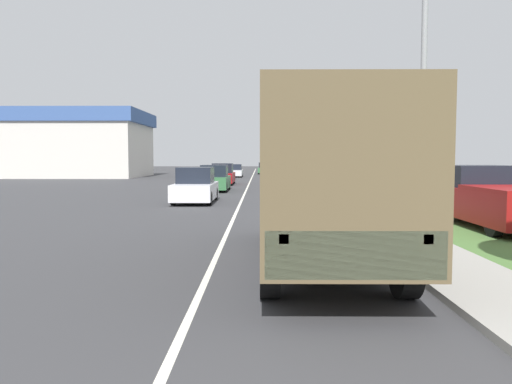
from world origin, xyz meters
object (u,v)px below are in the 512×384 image
Objects in this scene: military_truck at (320,178)px; lamp_post at (414,80)px; pickup_truck at (494,198)px; car_third_ahead at (223,175)px; car_farthest_ahead at (265,169)px; car_nearest_ahead at (196,187)px; car_fourth_ahead at (234,171)px; car_second_ahead at (214,179)px.

lamp_post is at bearing 40.89° from military_truck.
military_truck is 8.07m from pickup_truck.
car_third_ahead is 26.87m from pickup_truck.
military_truck is at bearing -89.41° from car_farthest_ahead.
car_nearest_ahead is 0.90× the size of car_fourth_ahead.
car_second_ahead is (-4.14, 22.46, -0.98)m from military_truck.
car_third_ahead is 1.00× the size of car_fourth_ahead.
car_third_ahead is 0.77× the size of lamp_post.
car_nearest_ahead is at bearing -94.81° from car_farthest_ahead.
pickup_truck is at bearing 43.44° from lamp_post.
pickup_truck reaches higher than car_fourth_ahead.
car_fourth_ahead is (0.09, 32.52, -0.09)m from car_nearest_ahead.
lamp_post is at bearing -72.14° from car_second_ahead.
car_fourth_ahead is at bearing 89.85° from car_nearest_ahead.
car_second_ahead is at bearing -89.97° from car_fourth_ahead.
car_farthest_ahead is (3.56, 10.80, 0.03)m from car_fourth_ahead.
lamp_post is (6.57, -44.25, 3.27)m from car_fourth_ahead.
car_farthest_ahead is (3.61, 26.84, -0.07)m from car_third_ahead.
pickup_truck is (10.07, -40.93, 0.24)m from car_fourth_ahead.
car_second_ahead is (0.10, 8.63, -0.00)m from car_nearest_ahead.
car_third_ahead is 29.15m from lamp_post.
military_truck is at bearing -84.88° from car_fourth_ahead.
car_third_ahead is at bearing 89.87° from car_nearest_ahead.
lamp_post is (2.42, 2.10, 2.20)m from military_truck.
military_truck is 14.49m from car_nearest_ahead.
car_third_ahead is (0.04, 16.48, 0.01)m from car_nearest_ahead.
car_fourth_ahead is at bearing 103.83° from pickup_truck.
military_truck is at bearing -72.96° from car_nearest_ahead.
car_fourth_ahead is 44.85m from lamp_post.
car_fourth_ahead is 1.20× the size of car_farthest_ahead.
pickup_truck is at bearing 42.42° from military_truck.
car_nearest_ahead reaches higher than car_second_ahead.
pickup_truck is (5.92, 5.41, -0.83)m from military_truck.
car_third_ahead is (-0.06, 7.85, 0.01)m from car_second_ahead.
car_second_ahead reaches higher than car_fourth_ahead.
car_farthest_ahead is (3.55, 34.69, -0.06)m from car_second_ahead.
military_truck reaches higher than car_fourth_ahead.
car_nearest_ahead is at bearing -90.65° from car_second_ahead.
car_nearest_ahead is 0.83× the size of pickup_truck.
car_farthest_ahead is at bearing 97.18° from pickup_truck.
lamp_post reaches higher than car_farthest_ahead.
car_nearest_ahead is 0.90× the size of car_third_ahead.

